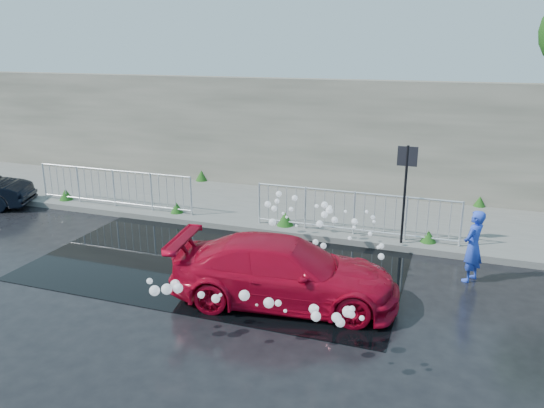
{
  "coord_description": "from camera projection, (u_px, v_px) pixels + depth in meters",
  "views": [
    {
      "loc": [
        5.28,
        -9.02,
        4.69
      ],
      "look_at": [
        1.18,
        2.44,
        1.0
      ],
      "focal_mm": 35.0,
      "sensor_mm": 36.0,
      "label": 1
    }
  ],
  "objects": [
    {
      "name": "railing_right",
      "position": [
        354.0,
        211.0,
        13.03
      ],
      "size": [
        5.05,
        0.05,
        1.1
      ],
      "color": "silver",
      "rests_on": "pavement"
    },
    {
      "name": "railing_left",
      "position": [
        114.0,
        187.0,
        15.28
      ],
      "size": [
        5.05,
        0.05,
        1.1
      ],
      "color": "silver",
      "rests_on": "pavement"
    },
    {
      "name": "water_spray",
      "position": [
        287.0,
        254.0,
        10.37
      ],
      "size": [
        3.59,
        5.58,
        1.15
      ],
      "color": "white",
      "rests_on": "ground"
    },
    {
      "name": "weeds",
      "position": [
        248.0,
        202.0,
        15.3
      ],
      "size": [
        12.17,
        3.93,
        0.36
      ],
      "color": "#134714",
      "rests_on": "pavement"
    },
    {
      "name": "sign_post",
      "position": [
        406.0,
        179.0,
        12.13
      ],
      "size": [
        0.45,
        0.06,
        2.5
      ],
      "color": "black",
      "rests_on": "ground"
    },
    {
      "name": "pavement",
      "position": [
        264.0,
        206.0,
        15.67
      ],
      "size": [
        30.0,
        4.0,
        0.15
      ],
      "primitive_type": "cube",
      "color": "#5F605B",
      "rests_on": "ground"
    },
    {
      "name": "ground",
      "position": [
        181.0,
        275.0,
        11.19
      ],
      "size": [
        90.0,
        90.0,
        0.0
      ],
      "primitive_type": "plane",
      "color": "black",
      "rests_on": "ground"
    },
    {
      "name": "red_car",
      "position": [
        284.0,
        272.0,
        9.87
      ],
      "size": [
        4.44,
        2.3,
        1.23
      ],
      "primitive_type": "imported",
      "rotation": [
        0.0,
        0.0,
        1.71
      ],
      "color": "#AB061F",
      "rests_on": "ground"
    },
    {
      "name": "retaining_wall",
      "position": [
        287.0,
        134.0,
        17.12
      ],
      "size": [
        30.0,
        0.6,
        3.5
      ],
      "primitive_type": "cube",
      "color": "#575549",
      "rests_on": "pavement"
    },
    {
      "name": "person",
      "position": [
        473.0,
        246.0,
        10.74
      ],
      "size": [
        0.58,
        0.66,
        1.51
      ],
      "primitive_type": "imported",
      "rotation": [
        0.0,
        0.0,
        -2.06
      ],
      "color": "blue",
      "rests_on": "ground"
    },
    {
      "name": "curb",
      "position": [
        237.0,
        227.0,
        13.87
      ],
      "size": [
        30.0,
        0.25,
        0.16
      ],
      "primitive_type": "cube",
      "color": "#5F605B",
      "rests_on": "ground"
    },
    {
      "name": "puddle",
      "position": [
        222.0,
        261.0,
        11.93
      ],
      "size": [
        8.0,
        5.0,
        0.01
      ],
      "primitive_type": "cube",
      "color": "black",
      "rests_on": "ground"
    }
  ]
}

